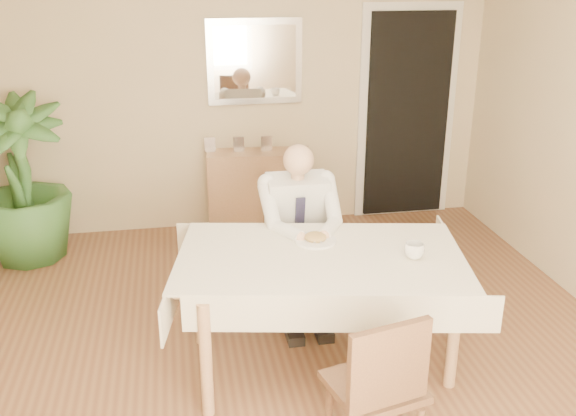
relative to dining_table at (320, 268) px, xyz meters
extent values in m
plane|color=brown|center=(-0.14, -0.05, -0.67)|extent=(5.00, 5.00, 0.00)
cube|color=beige|center=(-0.14, 2.45, 0.63)|extent=(4.50, 0.02, 2.60)
cube|color=silver|center=(1.41, 2.43, 0.33)|extent=(0.96, 0.03, 2.10)
cube|color=black|center=(1.41, 2.40, 0.33)|extent=(0.80, 0.05, 1.95)
cube|color=silver|center=(-0.06, 2.42, 0.88)|extent=(0.86, 0.03, 0.76)
cube|color=white|center=(-0.06, 2.40, 0.88)|extent=(0.74, 0.02, 0.64)
cube|color=#A37C56|center=(0.00, 0.00, 0.05)|extent=(1.74, 1.18, 0.04)
cube|color=#EBE3C4|center=(0.00, 0.00, 0.08)|extent=(1.86, 1.30, 0.01)
cube|color=#EBE3C4|center=(0.00, -0.50, -0.03)|extent=(1.67, 0.33, 0.22)
cube|color=#EBE3C4|center=(0.00, 0.50, -0.03)|extent=(1.67, 0.33, 0.22)
cube|color=#EBE3C4|center=(-0.85, 0.00, -0.03)|extent=(0.20, 0.99, 0.22)
cube|color=#EBE3C4|center=(0.85, 0.00, -0.03)|extent=(0.20, 0.99, 0.22)
cylinder|color=#A37C56|center=(-0.72, -0.37, -0.32)|extent=(0.07, 0.07, 0.70)
cylinder|color=#A37C56|center=(0.72, -0.37, -0.32)|extent=(0.07, 0.07, 0.70)
cylinder|color=#A37C56|center=(-0.72, 0.37, -0.32)|extent=(0.07, 0.07, 0.70)
cylinder|color=#A37C56|center=(0.72, 0.37, -0.32)|extent=(0.07, 0.07, 0.70)
cube|color=#482F19|center=(0.00, 0.80, -0.26)|extent=(0.43, 0.43, 0.04)
cube|color=#482F19|center=(0.00, 0.98, -0.02)|extent=(0.40, 0.08, 0.40)
cylinder|color=#482F19|center=(-0.17, 0.63, -0.47)|extent=(0.04, 0.04, 0.39)
cylinder|color=#482F19|center=(0.17, 0.63, -0.47)|extent=(0.04, 0.04, 0.39)
cylinder|color=#482F19|center=(-0.17, 0.97, -0.47)|extent=(0.04, 0.04, 0.39)
cylinder|color=#482F19|center=(0.17, 0.97, -0.47)|extent=(0.04, 0.04, 0.39)
cube|color=#482F19|center=(0.08, -0.85, -0.24)|extent=(0.50, 0.50, 0.04)
cube|color=#482F19|center=(0.08, -1.04, 0.00)|extent=(0.41, 0.14, 0.42)
cylinder|color=#482F19|center=(-0.10, -0.68, -0.47)|extent=(0.04, 0.04, 0.41)
cylinder|color=#482F19|center=(0.26, -0.68, -0.47)|extent=(0.04, 0.04, 0.41)
cube|color=white|center=(0.00, 0.76, 0.08)|extent=(0.42, 0.31, 0.55)
cube|color=black|center=(0.00, 0.64, 0.05)|extent=(0.07, 0.08, 0.36)
cylinder|color=tan|center=(0.00, 0.71, 0.37)|extent=(0.09, 0.09, 0.08)
sphere|color=tan|center=(0.00, 0.69, 0.47)|extent=(0.21, 0.21, 0.21)
cube|color=black|center=(-0.10, 0.56, -0.15)|extent=(0.13, 0.42, 0.13)
cube|color=black|center=(0.10, 0.56, -0.15)|extent=(0.13, 0.42, 0.13)
cube|color=black|center=(-0.10, 0.38, -0.44)|extent=(0.11, 0.12, 0.45)
cube|color=black|center=(0.10, 0.38, -0.44)|extent=(0.11, 0.12, 0.45)
cube|color=black|center=(-0.10, 0.32, -0.63)|extent=(0.11, 0.26, 0.07)
cube|color=black|center=(0.10, 0.32, -0.63)|extent=(0.11, 0.26, 0.07)
cylinder|color=white|center=(0.01, 0.20, 0.09)|extent=(0.26, 0.26, 0.02)
ellipsoid|color=olive|center=(0.01, 0.20, 0.11)|extent=(0.14, 0.14, 0.06)
cylinder|color=silver|center=(0.05, 0.14, 0.11)|extent=(0.01, 0.13, 0.01)
cylinder|color=silver|center=(-0.03, 0.14, 0.11)|extent=(0.01, 0.13, 0.01)
imported|color=white|center=(0.53, -0.14, 0.13)|extent=(0.15, 0.15, 0.09)
cube|color=#A37C56|center=(-0.06, 2.27, -0.29)|extent=(0.97, 0.41, 0.76)
cube|color=silver|center=(-0.50, 2.34, 0.16)|extent=(0.10, 0.02, 0.14)
cube|color=silver|center=(-0.24, 2.31, 0.16)|extent=(0.10, 0.02, 0.14)
cube|color=silver|center=(0.02, 2.28, 0.16)|extent=(0.10, 0.02, 0.14)
imported|color=#2E5925|center=(-2.08, 1.97, 0.03)|extent=(0.85, 0.85, 1.39)
camera|label=1|loc=(-0.81, -3.37, 1.71)|focal=40.00mm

